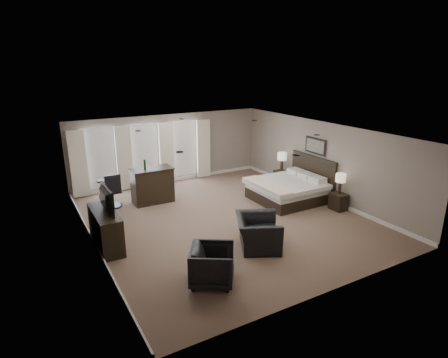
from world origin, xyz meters
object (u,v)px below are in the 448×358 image
tv (104,209)px  desk_chair (112,190)px  bed (287,180)px  nightstand_far (281,178)px  nightstand_near (338,202)px  armchair_near (258,227)px  armchair_far (212,263)px  bar_counter (152,185)px  lamp_near (340,184)px  lamp_far (282,162)px  bar_stool_left (103,190)px  dresser (106,229)px  bar_stool_right (167,190)px

tv → desk_chair: (0.82, 2.69, -0.46)m
bed → nightstand_far: 1.76m
bed → nightstand_near: bed is taller
desk_chair → armchair_near: bearing=119.2°
bed → armchair_near: 3.55m
armchair_far → nightstand_far: bearing=-17.1°
bar_counter → desk_chair: bearing=168.4°
nightstand_near → lamp_near: 0.59m
nightstand_far → bar_counter: (-4.85, 0.62, 0.32)m
lamp_far → bar_stool_left: lamp_far is taller
armchair_far → bed: bearing=-22.7°
lamp_near → tv: lamp_near is taller
dresser → bar_stool_left: 3.48m
lamp_far → dresser: size_ratio=0.43×
nightstand_near → bar_counter: 6.00m
lamp_near → bar_counter: size_ratio=0.48×
bar_stool_left → bar_stool_right: bearing=-26.9°
bed → desk_chair: 5.71m
bar_counter → armchair_far: bearing=-95.8°
lamp_near → nightstand_far: bearing=90.0°
desk_chair → bar_stool_left: bearing=-78.2°
armchair_near → bar_stool_right: bearing=36.2°
bed → lamp_near: 1.71m
bed → nightstand_near: size_ratio=4.15×
bar_stool_left → desk_chair: size_ratio=0.63×
bar_counter → lamp_near: bearing=-36.0°
desk_chair → bar_counter: bearing=169.2°
nightstand_near → armchair_far: size_ratio=0.58×
dresser → bar_counter: size_ratio=1.21×
desk_chair → bed: bearing=156.8°
armchair_near → lamp_near: bearing=-50.8°
bar_stool_right → armchair_near: bearing=-80.6°
bed → bar_counter: bearing=152.4°
nightstand_near → tv: bearing=171.0°
nightstand_near → lamp_far: bearing=90.0°
tv → armchair_near: size_ratio=0.90×
tv → bar_counter: bearing=-40.5°
dresser → armchair_near: size_ratio=1.34×
armchair_far → desk_chair: size_ratio=0.81×
nightstand_far → tv: (-6.92, -1.81, 0.75)m
bed → armchair_near: size_ratio=1.81×
tv → lamp_near: bearing=-99.0°
dresser → nightstand_far: bearing=14.6°
bar_stool_left → nightstand_far: bearing=-14.4°
tv → bar_stool_right: bearing=-46.3°
nightstand_far → nightstand_near: bearing=-90.0°
lamp_near → bar_stool_right: bearing=140.8°
nightstand_far → bar_counter: 4.89m
dresser → bar_stool_left: size_ratio=2.30×
lamp_far → desk_chair: 6.18m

